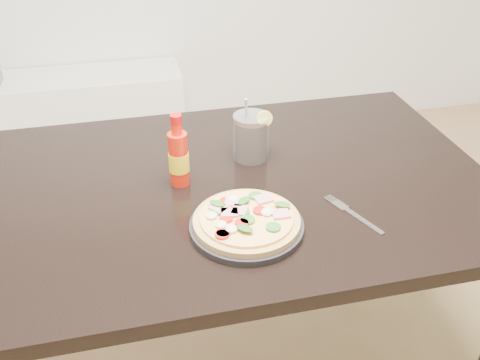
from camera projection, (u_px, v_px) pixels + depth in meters
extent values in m
cube|color=black|center=(230.00, 188.00, 1.43)|extent=(1.40, 0.90, 0.04)
cylinder|color=black|center=(25.00, 241.00, 1.83)|extent=(0.06, 0.06, 0.71)
cylinder|color=black|center=(370.00, 193.00, 2.08)|extent=(0.06, 0.06, 0.71)
cylinder|color=black|center=(247.00, 226.00, 1.24)|extent=(0.27, 0.27, 0.02)
cylinder|color=tan|center=(247.00, 221.00, 1.24)|extent=(0.25, 0.25, 0.01)
cylinder|color=#FCC86D|center=(247.00, 217.00, 1.23)|extent=(0.22, 0.22, 0.01)
cube|color=pink|center=(281.00, 214.00, 1.23)|extent=(0.04, 0.04, 0.01)
cube|color=pink|center=(229.00, 213.00, 1.23)|extent=(0.04, 0.04, 0.01)
cube|color=pink|center=(233.00, 203.00, 1.27)|extent=(0.05, 0.05, 0.01)
cube|color=pink|center=(264.00, 199.00, 1.28)|extent=(0.05, 0.04, 0.01)
cube|color=pink|center=(219.00, 208.00, 1.25)|extent=(0.05, 0.05, 0.01)
cube|color=pink|center=(239.00, 210.00, 1.24)|extent=(0.05, 0.05, 0.01)
cylinder|color=red|center=(260.00, 211.00, 1.24)|extent=(0.03, 0.03, 0.01)
cylinder|color=red|center=(223.00, 233.00, 1.17)|extent=(0.03, 0.03, 0.01)
cylinder|color=red|center=(222.00, 235.00, 1.17)|extent=(0.03, 0.03, 0.01)
cylinder|color=red|center=(242.00, 223.00, 1.20)|extent=(0.03, 0.03, 0.01)
cylinder|color=red|center=(226.00, 218.00, 1.22)|extent=(0.03, 0.03, 0.01)
cylinder|color=red|center=(226.00, 202.00, 1.27)|extent=(0.03, 0.03, 0.01)
cylinder|color=#2E7426|center=(217.00, 211.00, 1.24)|extent=(0.03, 0.03, 0.01)
cylinder|color=#2E7426|center=(256.00, 196.00, 1.29)|extent=(0.03, 0.03, 0.01)
cylinder|color=#2E7426|center=(247.00, 220.00, 1.21)|extent=(0.03, 0.03, 0.01)
cylinder|color=#2E7426|center=(273.00, 227.00, 1.19)|extent=(0.03, 0.03, 0.01)
cylinder|color=#2E7426|center=(242.00, 212.00, 1.24)|extent=(0.03, 0.03, 0.01)
ellipsoid|color=white|center=(267.00, 212.00, 1.23)|extent=(0.03, 0.03, 0.01)
ellipsoid|color=white|center=(231.00, 229.00, 1.18)|extent=(0.03, 0.03, 0.01)
ellipsoid|color=white|center=(233.00, 199.00, 1.28)|extent=(0.03, 0.03, 0.01)
ellipsoid|color=white|center=(221.00, 225.00, 1.20)|extent=(0.03, 0.03, 0.01)
ellipsoid|color=white|center=(268.00, 212.00, 1.24)|extent=(0.03, 0.03, 0.01)
ellipsoid|color=white|center=(211.00, 216.00, 1.22)|extent=(0.03, 0.03, 0.01)
ellipsoid|color=#246A19|center=(244.00, 200.00, 1.26)|extent=(0.04, 0.04, 0.00)
ellipsoid|color=#246A19|center=(282.00, 204.00, 1.25)|extent=(0.05, 0.04, 0.00)
ellipsoid|color=#246A19|center=(217.00, 203.00, 1.25)|extent=(0.04, 0.04, 0.00)
ellipsoid|color=#246A19|center=(245.00, 228.00, 1.17)|extent=(0.04, 0.04, 0.00)
cylinder|color=red|center=(179.00, 159.00, 1.37)|extent=(0.06, 0.06, 0.15)
cylinder|color=yellow|center=(179.00, 162.00, 1.38)|extent=(0.05, 0.05, 0.05)
cylinder|color=red|center=(177.00, 128.00, 1.33)|extent=(0.03, 0.03, 0.03)
cylinder|color=red|center=(176.00, 119.00, 1.31)|extent=(0.03, 0.03, 0.02)
cylinder|color=black|center=(251.00, 139.00, 1.50)|extent=(0.09, 0.09, 0.11)
cylinder|color=silver|center=(251.00, 137.00, 1.49)|extent=(0.10, 0.10, 0.13)
cylinder|color=#F2E059|center=(265.00, 118.00, 1.45)|extent=(0.04, 0.01, 0.04)
cylinder|color=#B2B2B7|center=(247.00, 123.00, 1.48)|extent=(0.03, 0.06, 0.17)
cube|color=silver|center=(364.00, 221.00, 1.27)|extent=(0.06, 0.12, 0.00)
cube|color=silver|center=(340.00, 205.00, 1.32)|extent=(0.04, 0.05, 0.00)
cube|color=silver|center=(328.00, 200.00, 1.34)|extent=(0.01, 0.03, 0.00)
cube|color=silver|center=(330.00, 200.00, 1.34)|extent=(0.01, 0.03, 0.00)
cube|color=silver|center=(332.00, 199.00, 1.35)|extent=(0.01, 0.03, 0.00)
cube|color=silver|center=(333.00, 198.00, 1.35)|extent=(0.01, 0.03, 0.00)
cube|color=white|center=(49.00, 123.00, 2.82)|extent=(1.40, 0.34, 0.50)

